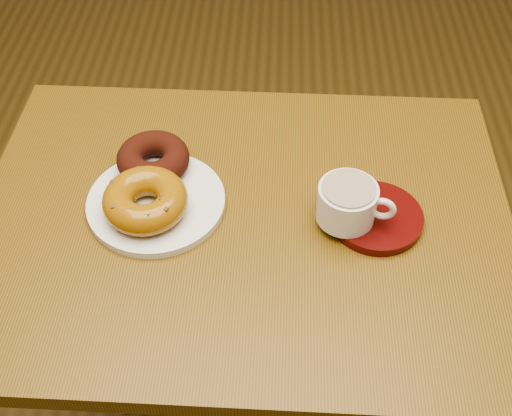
{
  "coord_description": "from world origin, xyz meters",
  "views": [
    {
      "loc": [
        -0.03,
        -0.49,
        1.5
      ],
      "look_at": [
        -0.06,
        0.15,
        0.79
      ],
      "focal_mm": 45.0,
      "sensor_mm": 36.0,
      "label": 1
    }
  ],
  "objects_px": {
    "donut_plate": "(156,202)",
    "coffee_cup": "(348,202)",
    "cafe_table": "(244,265)",
    "saucer": "(376,217)"
  },
  "relations": [
    {
      "from": "cafe_table",
      "to": "donut_plate",
      "type": "height_order",
      "value": "donut_plate"
    },
    {
      "from": "donut_plate",
      "to": "coffee_cup",
      "type": "distance_m",
      "value": 0.29
    },
    {
      "from": "donut_plate",
      "to": "coffee_cup",
      "type": "bearing_deg",
      "value": -5.03
    },
    {
      "from": "donut_plate",
      "to": "coffee_cup",
      "type": "xyz_separation_m",
      "value": [
        0.29,
        -0.03,
        0.04
      ]
    },
    {
      "from": "cafe_table",
      "to": "donut_plate",
      "type": "bearing_deg",
      "value": 172.95
    },
    {
      "from": "donut_plate",
      "to": "coffee_cup",
      "type": "height_order",
      "value": "coffee_cup"
    },
    {
      "from": "saucer",
      "to": "coffee_cup",
      "type": "bearing_deg",
      "value": -171.78
    },
    {
      "from": "cafe_table",
      "to": "donut_plate",
      "type": "distance_m",
      "value": 0.19
    },
    {
      "from": "saucer",
      "to": "coffee_cup",
      "type": "height_order",
      "value": "coffee_cup"
    },
    {
      "from": "cafe_table",
      "to": "coffee_cup",
      "type": "distance_m",
      "value": 0.23
    }
  ]
}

